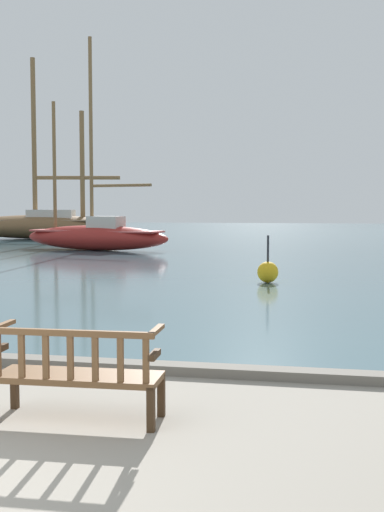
{
  "coord_description": "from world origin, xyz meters",
  "views": [
    {
      "loc": [
        3.19,
        -3.78,
        2.04
      ],
      "look_at": [
        0.47,
        10.0,
        1.0
      ],
      "focal_mm": 45.0,
      "sensor_mm": 36.0,
      "label": 1
    }
  ],
  "objects_px": {
    "park_bench": "(77,373)",
    "sailboat_centre_channel": "(96,234)",
    "sailboat_nearest_starboard": "(40,223)",
    "channel_buoy": "(268,272)"
  },
  "relations": [
    {
      "from": "park_bench",
      "to": "channel_buoy",
      "type": "xyz_separation_m",
      "value": [
        0.95,
        11.25,
        -0.1
      ]
    },
    {
      "from": "park_bench",
      "to": "sailboat_centre_channel",
      "type": "bearing_deg",
      "value": 109.28
    },
    {
      "from": "park_bench",
      "to": "sailboat_centre_channel",
      "type": "relative_size",
      "value": 0.16
    },
    {
      "from": "sailboat_nearest_starboard",
      "to": "channel_buoy",
      "type": "relative_size",
      "value": 9.35
    },
    {
      "from": "sailboat_centre_channel",
      "to": "sailboat_nearest_starboard",
      "type": "relative_size",
      "value": 0.84
    },
    {
      "from": "sailboat_centre_channel",
      "to": "channel_buoy",
      "type": "distance_m",
      "value": 14.87
    },
    {
      "from": "park_bench",
      "to": "sailboat_nearest_starboard",
      "type": "xyz_separation_m",
      "value": [
        -15.62,
        33.49,
        0.65
      ]
    },
    {
      "from": "channel_buoy",
      "to": "sailboat_nearest_starboard",
      "type": "bearing_deg",
      "value": 126.69
    },
    {
      "from": "sailboat_nearest_starboard",
      "to": "park_bench",
      "type": "bearing_deg",
      "value": -64.99
    },
    {
      "from": "park_bench",
      "to": "channel_buoy",
      "type": "distance_m",
      "value": 11.29
    }
  ]
}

